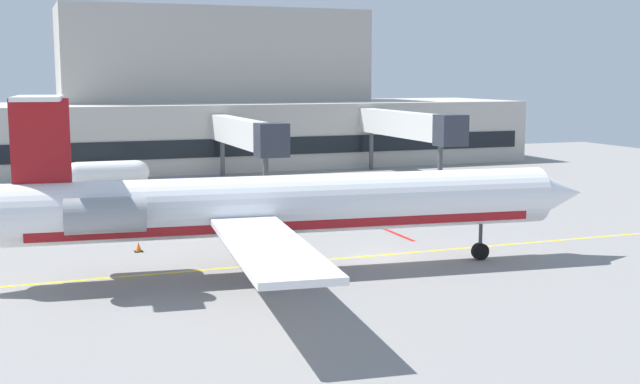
# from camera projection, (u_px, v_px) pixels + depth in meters

# --- Properties ---
(ground) EXTENTS (120.00, 120.00, 0.11)m
(ground) POSITION_uv_depth(u_px,v_px,m) (383.00, 260.00, 43.36)
(ground) COLOR gray
(terminal_building) EXTENTS (70.63, 17.59, 16.90)m
(terminal_building) POSITION_uv_depth(u_px,v_px,m) (207.00, 108.00, 88.72)
(terminal_building) COLOR #B7B2A8
(terminal_building) RESTS_ON ground
(jet_bridge_west) EXTENTS (2.40, 18.74, 6.00)m
(jet_bridge_west) POSITION_uv_depth(u_px,v_px,m) (246.00, 134.00, 70.67)
(jet_bridge_west) COLOR silver
(jet_bridge_west) RESTS_ON ground
(jet_bridge_east) EXTENTS (2.40, 18.86, 6.39)m
(jet_bridge_east) POSITION_uv_depth(u_px,v_px,m) (409.00, 126.00, 76.01)
(jet_bridge_east) COLOR silver
(jet_bridge_east) RESTS_ON ground
(regional_jet) EXTENTS (33.15, 27.53, 8.76)m
(regional_jet) POSITION_uv_depth(u_px,v_px,m) (276.00, 206.00, 40.03)
(regional_jet) COLOR white
(regional_jet) RESTS_ON ground
(baggage_tug) EXTENTS (2.20, 3.16, 2.43)m
(baggage_tug) POSITION_uv_depth(u_px,v_px,m) (178.00, 197.00, 58.14)
(baggage_tug) COLOR #19389E
(baggage_tug) RESTS_ON ground
(fuel_tank) EXTENTS (7.09, 2.25, 2.44)m
(fuel_tank) POSITION_uv_depth(u_px,v_px,m) (107.00, 174.00, 69.58)
(fuel_tank) COLOR white
(fuel_tank) RESTS_ON ground
(safety_cone_alpha) EXTENTS (0.47, 0.47, 0.55)m
(safety_cone_alpha) POSITION_uv_depth(u_px,v_px,m) (139.00, 247.00, 45.16)
(safety_cone_alpha) COLOR orange
(safety_cone_alpha) RESTS_ON ground
(safety_cone_bravo) EXTENTS (0.47, 0.47, 0.55)m
(safety_cone_bravo) POSITION_uv_depth(u_px,v_px,m) (266.00, 284.00, 37.17)
(safety_cone_bravo) COLOR orange
(safety_cone_bravo) RESTS_ON ground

